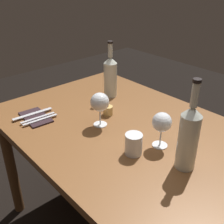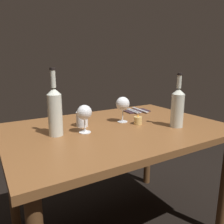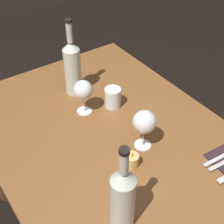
{
  "view_description": "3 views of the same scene",
  "coord_description": "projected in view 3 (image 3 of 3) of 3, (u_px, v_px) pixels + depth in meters",
  "views": [
    {
      "loc": [
        -0.81,
        0.8,
        1.43
      ],
      "look_at": [
        0.05,
        0.04,
        0.82
      ],
      "focal_mm": 44.36,
      "sensor_mm": 36.0,
      "label": 1
    },
    {
      "loc": [
        -0.69,
        -1.1,
        1.13
      ],
      "look_at": [
        -0.03,
        -0.0,
        0.84
      ],
      "focal_mm": 35.5,
      "sensor_mm": 36.0,
      "label": 2
    },
    {
      "loc": [
        0.77,
        -0.54,
        1.67
      ],
      "look_at": [
        -0.02,
        0.0,
        0.87
      ],
      "focal_mm": 53.44,
      "sensor_mm": 36.0,
      "label": 3
    }
  ],
  "objects": [
    {
      "name": "dining_table",
      "position": [
        114.0,
        155.0,
        1.38
      ],
      "size": [
        1.3,
        0.9,
        0.74
      ],
      "color": "brown",
      "rests_on": "ground"
    },
    {
      "name": "wine_glass_right",
      "position": [
        145.0,
        123.0,
        1.22
      ],
      "size": [
        0.09,
        0.09,
        0.17
      ],
      "color": "white",
      "rests_on": "dining_table"
    },
    {
      "name": "fork_outer",
      "position": [
        223.0,
        156.0,
        1.24
      ],
      "size": [
        0.03,
        0.18,
        0.0
      ],
      "color": "silver",
      "rests_on": "folded_napkin"
    },
    {
      "name": "water_tumbler",
      "position": [
        113.0,
        98.0,
        1.45
      ],
      "size": [
        0.07,
        0.07,
        0.09
      ],
      "color": "white",
      "rests_on": "dining_table"
    },
    {
      "name": "wine_bottle",
      "position": [
        72.0,
        67.0,
        1.47
      ],
      "size": [
        0.08,
        0.08,
        0.36
      ],
      "color": "silver",
      "rests_on": "dining_table"
    },
    {
      "name": "votive_candle",
      "position": [
        132.0,
        160.0,
        1.2
      ],
      "size": [
        0.05,
        0.05,
        0.07
      ],
      "color": "#DBB266",
      "rests_on": "dining_table"
    },
    {
      "name": "wine_bottle_second",
      "position": [
        123.0,
        197.0,
        0.96
      ],
      "size": [
        0.08,
        0.08,
        0.32
      ],
      "color": "silver",
      "rests_on": "dining_table"
    },
    {
      "name": "wine_glass_left",
      "position": [
        83.0,
        91.0,
        1.38
      ],
      "size": [
        0.08,
        0.08,
        0.16
      ],
      "color": "white",
      "rests_on": "dining_table"
    }
  ]
}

